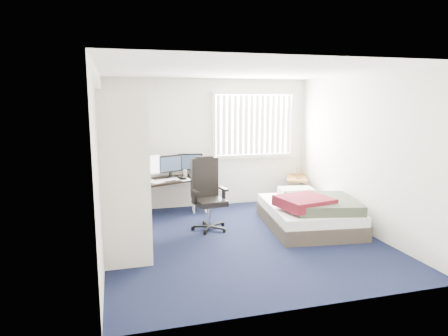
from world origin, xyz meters
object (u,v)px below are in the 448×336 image
bed (310,212)px  nightstand (297,180)px  desk (171,176)px  office_chair (208,201)px

bed → nightstand: bearing=72.0°
bed → desk: bearing=144.2°
desk → office_chair: size_ratio=1.24×
desk → office_chair: (0.45, -1.08, -0.25)m
nightstand → desk: bearing=-179.5°
desk → office_chair: bearing=-67.4°
office_chair → desk: bearing=112.6°
office_chair → nightstand: (2.12, 1.10, 0.03)m
nightstand → bed: (-0.49, -1.52, -0.22)m
desk → nightstand: desk is taller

